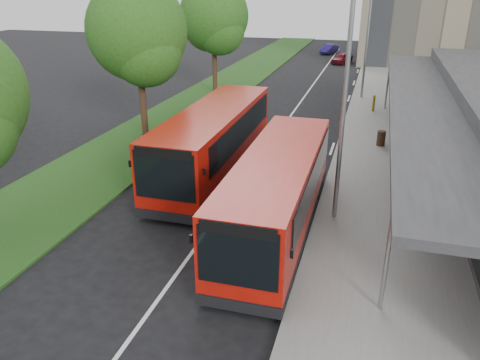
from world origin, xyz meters
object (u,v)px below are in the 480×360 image
object	(u,v)px
tree_far	(214,21)
bollard	(374,103)
lamp_post_near	(342,93)
car_far	(329,49)
lamp_post_far	(367,33)
bus_main	(277,193)
tree_mid	(138,38)
car_near	(342,58)
bus_second	(214,142)
litter_bin	(381,138)

from	to	relation	value
tree_far	bollard	xyz separation A→B (m)	(12.15, -3.06, -4.70)
tree_far	lamp_post_near	xyz separation A→B (m)	(11.13, -19.05, -0.66)
car_far	lamp_post_far	bearing A→B (deg)	-63.29
lamp_post_near	bus_main	bearing A→B (deg)	-143.56
tree_mid	car_far	bearing A→B (deg)	80.26
car_near	bus_second	bearing A→B (deg)	-74.85
lamp_post_far	bus_main	distance (m)	21.67
tree_mid	car_near	world-z (taller)	tree_mid
bus_second	car_near	xyz separation A→B (m)	(2.88, 33.20, -0.97)
bus_second	litter_bin	world-z (taller)	bus_second
lamp_post_far	car_near	bearing A→B (deg)	99.62
litter_bin	car_far	size ratio (longest dim) A/B	0.23
bus_main	car_near	distance (m)	37.60
bus_second	car_far	xyz separation A→B (m)	(0.75, 40.36, -0.98)
lamp_post_near	lamp_post_far	world-z (taller)	same
tree_mid	litter_bin	distance (m)	13.75
litter_bin	bollard	bearing A→B (deg)	94.64
tree_mid	tree_far	xyz separation A→B (m)	(0.00, 12.00, -0.04)
bus_main	tree_far	bearing A→B (deg)	114.13
bus_main	bus_second	distance (m)	5.81
lamp_post_far	car_near	xyz separation A→B (m)	(-2.75, 16.24, -4.16)
car_near	car_far	xyz separation A→B (m)	(-2.14, 7.16, -0.01)
litter_bin	car_far	world-z (taller)	car_far
bollard	bus_main	bearing A→B (deg)	-99.30
bus_second	car_near	size ratio (longest dim) A/B	3.22
lamp_post_far	bus_main	xyz separation A→B (m)	(-1.81, -21.34, -3.28)
bus_main	lamp_post_far	bearing A→B (deg)	84.72
lamp_post_far	bus_main	bearing A→B (deg)	-94.86
tree_mid	lamp_post_far	world-z (taller)	tree_mid
lamp_post_near	bollard	bearing A→B (deg)	86.33
tree_far	bus_second	size ratio (longest dim) A/B	0.79
litter_bin	bollard	distance (m)	7.17
tree_far	litter_bin	distance (m)	17.02
tree_mid	bus_second	distance (m)	7.83
tree_far	lamp_post_far	distance (m)	11.19
bus_second	bollard	bearing A→B (deg)	62.54
lamp_post_far	tree_far	bearing A→B (deg)	-175.13
lamp_post_near	bus_main	xyz separation A→B (m)	(-1.81, -1.34, -3.28)
lamp_post_far	car_far	bearing A→B (deg)	101.80
lamp_post_near	car_near	world-z (taller)	lamp_post_near
lamp_post_far	bus_second	bearing A→B (deg)	-108.38
car_far	car_near	bearing A→B (deg)	-58.48
lamp_post_near	bus_second	distance (m)	7.15
car_far	bollard	bearing A→B (deg)	-62.91
tree_far	lamp_post_far	size ratio (longest dim) A/B	1.04
tree_far	litter_bin	world-z (taller)	tree_far
tree_far	lamp_post_far	world-z (taller)	tree_far
lamp_post_far	bus_second	world-z (taller)	lamp_post_far
bollard	car_near	size ratio (longest dim) A/B	0.32
lamp_post_far	bus_second	size ratio (longest dim) A/B	0.75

